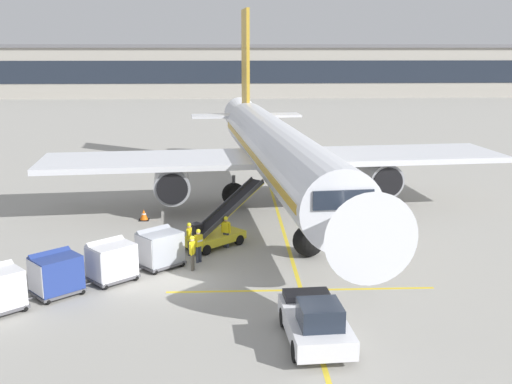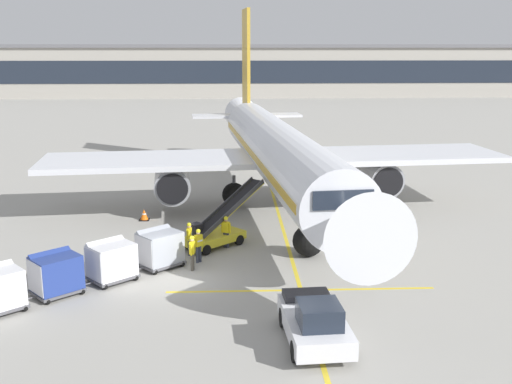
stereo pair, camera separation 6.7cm
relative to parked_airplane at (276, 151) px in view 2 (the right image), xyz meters
The scene contains 15 objects.
ground_plane 14.65m from the parked_airplane, 113.07° to the right, with size 600.00×600.00×0.00m, color #9E9B93.
parked_airplane is the anchor object (origin of this frame).
belt_loader 9.19m from the parked_airplane, 115.87° to the right, with size 4.66×4.41×3.32m.
baggage_cart_lead 13.14m from the parked_airplane, 120.68° to the right, with size 2.58×2.52×1.91m.
baggage_cart_second 15.66m from the parked_airplane, 123.76° to the right, with size 2.58×2.52×1.91m.
baggage_cart_third 18.10m from the parked_airplane, 126.62° to the right, with size 2.58×2.52×1.91m.
pushback_tug 19.52m from the parked_airplane, 89.99° to the right, with size 2.39×4.53×1.83m.
ground_crew_by_loader 12.88m from the parked_airplane, 113.00° to the right, with size 0.29×0.57×1.74m.
ground_crew_by_carts 11.03m from the parked_airplane, 119.15° to the right, with size 0.27×0.57×1.74m.
ground_crew_marshaller 11.80m from the parked_airplane, 114.01° to the right, with size 0.44×0.44×1.74m.
ground_crew_wingwalker 9.27m from the parked_airplane, 111.92° to the right, with size 0.51×0.39×1.74m.
safety_cone_engine_keepout 9.51m from the parked_airplane, 162.97° to the right, with size 0.62×0.62×0.70m.
apron_guidance_line_lead_in 3.91m from the parked_airplane, 84.57° to the right, with size 0.20×110.00×0.01m.
apron_guidance_line_stop_bar 14.81m from the parked_airplane, 89.73° to the right, with size 12.00×0.20×0.01m.
terminal_building 98.52m from the parked_airplane, 88.92° to the left, with size 122.05×18.28×11.02m.
Camera 2 is at (2.53, -26.78, 10.58)m, focal length 43.06 mm.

